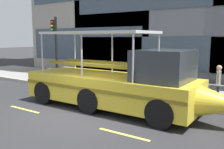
{
  "coord_description": "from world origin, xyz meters",
  "views": [
    {
      "loc": [
        6.25,
        -7.07,
        2.94
      ],
      "look_at": [
        0.0,
        2.1,
        1.3
      ],
      "focal_mm": 40.37,
      "sensor_mm": 36.0,
      "label": 1
    }
  ],
  "objects_px": {
    "traffic_light_pole": "(55,43)",
    "leaned_bicycle": "(62,77)",
    "duck_tour_boat": "(120,84)",
    "pedestrian_mid_left": "(167,72)",
    "pedestrian_near_bow": "(219,80)"
  },
  "relations": [
    {
      "from": "duck_tour_boat",
      "to": "pedestrian_mid_left",
      "type": "relative_size",
      "value": 5.43
    },
    {
      "from": "duck_tour_boat",
      "to": "pedestrian_near_bow",
      "type": "height_order",
      "value": "duck_tour_boat"
    },
    {
      "from": "traffic_light_pole",
      "to": "leaned_bicycle",
      "type": "xyz_separation_m",
      "value": [
        0.54,
        -0.03,
        -2.04
      ]
    },
    {
      "from": "traffic_light_pole",
      "to": "pedestrian_near_bow",
      "type": "height_order",
      "value": "traffic_light_pole"
    },
    {
      "from": "traffic_light_pole",
      "to": "duck_tour_boat",
      "type": "xyz_separation_m",
      "value": [
        6.22,
        -2.4,
        -1.53
      ]
    },
    {
      "from": "traffic_light_pole",
      "to": "pedestrian_near_bow",
      "type": "distance_m",
      "value": 9.53
    },
    {
      "from": "leaned_bicycle",
      "to": "pedestrian_near_bow",
      "type": "height_order",
      "value": "pedestrian_near_bow"
    },
    {
      "from": "duck_tour_boat",
      "to": "pedestrian_mid_left",
      "type": "distance_m",
      "value": 3.48
    },
    {
      "from": "pedestrian_mid_left",
      "to": "pedestrian_near_bow",
      "type": "bearing_deg",
      "value": -14.53
    },
    {
      "from": "duck_tour_boat",
      "to": "pedestrian_near_bow",
      "type": "xyz_separation_m",
      "value": [
        3.19,
        2.75,
        0.08
      ]
    },
    {
      "from": "duck_tour_boat",
      "to": "pedestrian_mid_left",
      "type": "xyz_separation_m",
      "value": [
        0.64,
        3.42,
        0.14
      ]
    },
    {
      "from": "pedestrian_near_bow",
      "to": "leaned_bicycle",
      "type": "bearing_deg",
      "value": -177.48
    },
    {
      "from": "traffic_light_pole",
      "to": "pedestrian_near_bow",
      "type": "bearing_deg",
      "value": 2.17
    },
    {
      "from": "traffic_light_pole",
      "to": "leaned_bicycle",
      "type": "bearing_deg",
      "value": -3.73
    },
    {
      "from": "traffic_light_pole",
      "to": "duck_tour_boat",
      "type": "height_order",
      "value": "traffic_light_pole"
    }
  ]
}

